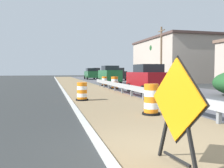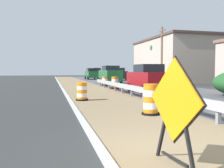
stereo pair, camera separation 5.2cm
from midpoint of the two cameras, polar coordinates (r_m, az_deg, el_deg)
The scene contains 17 objects.
ground_plane at distance 5.10m, azimuth 13.55°, elevation -15.29°, with size 160.00×160.00×0.00m, color #2B2D2D.
median_dirt_strip at distance 5.50m, azimuth 21.21°, elevation -14.00°, with size 4.01×120.00×0.01m, color #7F6B4C.
curb_near_edge at distance 4.67m, azimuth -1.40°, elevation -16.91°, with size 0.20×120.00×0.11m, color #ADADA8.
warning_sign_diamond at distance 4.19m, azimuth 14.78°, elevation -4.85°, with size 0.21×1.47×1.87m.
traffic_barrel_nearest at distance 8.95m, azimuth 9.23°, elevation -3.91°, with size 0.65×0.65×1.12m.
traffic_barrel_close at distance 13.15m, azimuth -6.95°, elevation -1.97°, with size 0.68×0.68×0.97m.
traffic_barrel_mid at distance 21.30m, azimuth 0.76°, elevation 0.16°, with size 0.73×0.73×1.08m.
traffic_barrel_far at distance 26.04m, azimuth -1.64°, elevation 0.58°, with size 0.68×0.68×0.97m.
car_lead_near_lane at distance 17.67m, azimuth 8.41°, elevation 1.25°, with size 1.97×4.38×2.05m.
car_trailing_near_lane at distance 40.08m, azimuth 1.57°, elevation 2.35°, with size 2.15×4.23×2.07m.
car_lead_far_lane at distance 30.35m, azimuth -0.39°, elevation 2.22°, with size 2.27×4.55×2.21m.
car_mid_far_lane at distance 56.43m, azimuth -3.56°, elevation 2.66°, with size 1.97×4.03×2.24m.
car_trailing_far_lane at distance 45.26m, azimuth -4.81°, elevation 2.43°, with size 2.10×4.71×2.06m.
car_distant_a at distance 27.89m, azimuth 8.59°, elevation 1.94°, with size 2.13×4.44×2.06m.
roadside_shop_far at distance 37.63m, azimuth 14.45°, elevation 5.48°, with size 8.22×14.46×6.36m.
utility_pole_mid at distance 32.14m, azimuth 11.64°, elevation 6.95°, with size 0.24×1.80×7.23m.
tree_roadside at distance 36.37m, azimuth 12.15°, elevation 8.21°, with size 4.08×4.08×6.71m.
Camera 2 is at (-2.24, -4.29, 1.61)m, focal length 38.89 mm.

